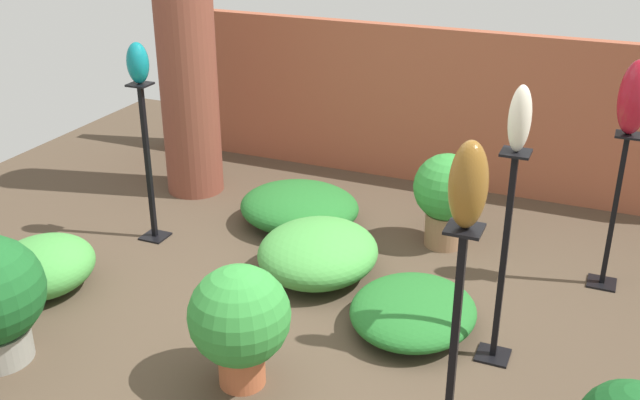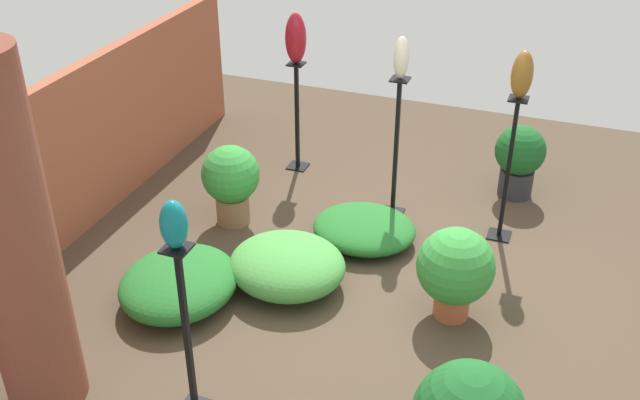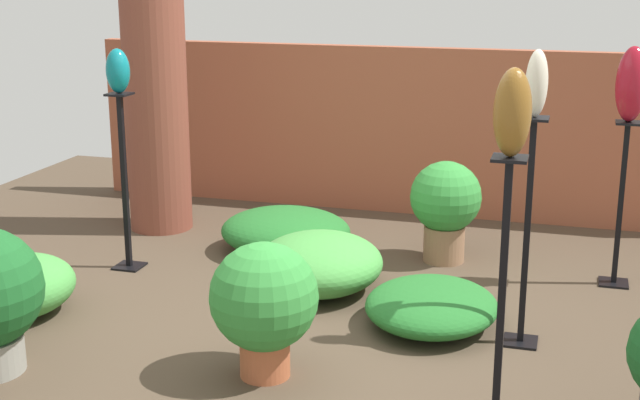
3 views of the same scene
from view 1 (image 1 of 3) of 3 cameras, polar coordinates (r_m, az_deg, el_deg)
name	(u,v)px [view 1 (image 1 of 3)]	position (r m, az deg, el deg)	size (l,w,h in m)	color
ground_plane	(294,323)	(5.03, -1.96, -9.37)	(8.00, 8.00, 0.00)	#4C3D2D
brick_wall_back	(417,106)	(7.08, 7.39, 7.15)	(5.60, 0.12, 1.47)	#9E5138
brick_pillar	(187,61)	(6.74, -10.10, 10.40)	(0.51, 0.51, 2.44)	brown
pedestal_ruby	(613,219)	(5.60, 21.42, -1.33)	(0.20, 0.20, 1.15)	black
pedestal_teal	(149,170)	(6.03, -12.93, 2.25)	(0.20, 0.20, 1.29)	black
pedestal_bronze	(453,364)	(3.68, 10.07, -12.18)	(0.20, 0.20, 1.34)	black
pedestal_ivory	(503,268)	(4.52, 13.75, -5.07)	(0.20, 0.20, 1.35)	black
art_vase_ruby	(634,97)	(5.31, 22.84, 7.21)	(0.21, 0.21, 0.50)	maroon
art_vase_teal	(138,63)	(5.77, -13.72, 10.11)	(0.17, 0.16, 0.31)	#0F727A
art_vase_bronze	(468,185)	(3.23, 11.23, 1.14)	(0.17, 0.17, 0.40)	brown
art_vase_ivory	(520,119)	(4.16, 14.98, 6.01)	(0.12, 0.13, 0.37)	beige
potted_plant_mid_left	(447,193)	(5.90, 9.64, 0.49)	(0.53, 0.53, 0.76)	#936B4C
potted_plant_front_right	(240,319)	(4.30, -6.15, -9.04)	(0.59, 0.59, 0.75)	#B25B38
foliage_bed_east	(299,207)	(6.25, -1.59, -0.53)	(1.01, 0.91, 0.33)	#236B28
foliage_bed_west	(318,252)	(5.48, -0.15, -3.99)	(0.87, 0.95, 0.39)	#479942
foliage_bed_center	(43,266)	(5.65, -20.34, -4.74)	(0.69, 0.77, 0.38)	#479942
foliage_bed_rear	(413,311)	(4.96, 7.10, -8.36)	(0.82, 0.92, 0.26)	#236B28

